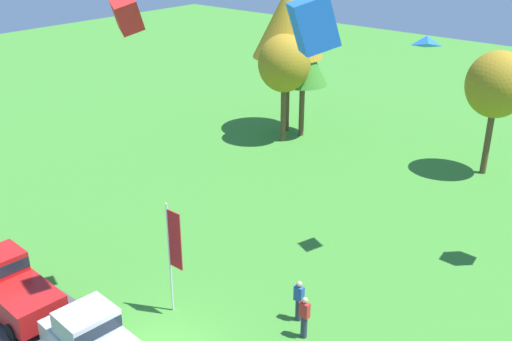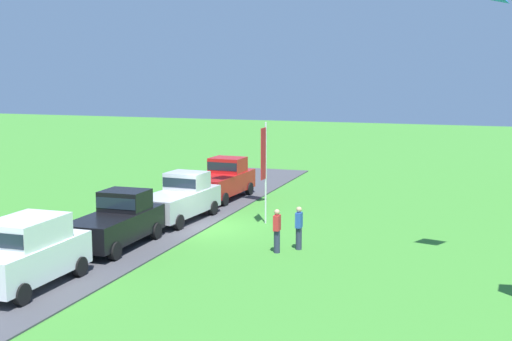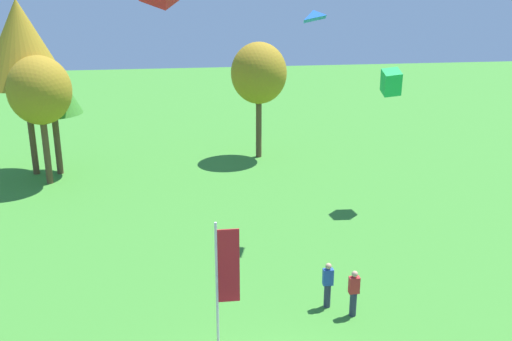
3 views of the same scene
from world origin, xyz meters
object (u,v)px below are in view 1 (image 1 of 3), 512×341
object	(u,v)px
person_watching_sky	(304,317)
kite_box_low_drifter	(313,24)
tree_left_of_center	(289,21)
kite_box_trailing_tail	(127,15)
tree_right_of_center	(497,85)
flag_banner	(173,246)
kite_diamond_topmost	(427,41)
person_on_lawn	(299,300)
tree_far_right	(303,61)
car_pickup_mid_row	(9,284)
tree_lone_near	(284,64)

from	to	relation	value
person_watching_sky	kite_box_low_drifter	world-z (taller)	kite_box_low_drifter
tree_left_of_center	kite_box_low_drifter	size ratio (longest dim) A/B	9.66
kite_box_trailing_tail	tree_right_of_center	bearing A→B (deg)	75.77
person_watching_sky	tree_right_of_center	world-z (taller)	tree_right_of_center
person_watching_sky	tree_left_of_center	distance (m)	23.19
person_watching_sky	tree_left_of_center	size ratio (longest dim) A/B	0.17
tree_left_of_center	flag_banner	xyz separation A→B (m)	(9.51, -19.17, -4.61)
kite_diamond_topmost	tree_right_of_center	bearing A→B (deg)	93.58
person_on_lawn	tree_far_right	distance (m)	20.72
tree_right_of_center	person_on_lawn	bearing A→B (deg)	-90.19
tree_left_of_center	kite_diamond_topmost	distance (m)	17.21
car_pickup_mid_row	person_watching_sky	distance (m)	11.33
tree_right_of_center	kite_diamond_topmost	world-z (taller)	kite_diamond_topmost
person_watching_sky	tree_lone_near	xyz separation A→B (m)	(-12.97, 15.39, 4.34)
tree_left_of_center	kite_box_trailing_tail	world-z (taller)	kite_box_trailing_tail
tree_left_of_center	tree_lone_near	distance (m)	3.14
kite_box_trailing_tail	tree_far_right	bearing A→B (deg)	109.32
person_watching_sky	kite_box_trailing_tail	bearing A→B (deg)	-160.74
tree_lone_near	tree_right_of_center	bearing A→B (deg)	15.43
car_pickup_mid_row	kite_box_low_drifter	world-z (taller)	kite_box_low_drifter
tree_right_of_center	kite_box_trailing_tail	world-z (taller)	kite_box_trailing_tail
person_on_lawn	tree_lone_near	xyz separation A→B (m)	(-12.23, 14.72, 4.34)
person_on_lawn	tree_far_right	world-z (taller)	tree_far_right
kite_box_low_drifter	kite_diamond_topmost	bearing A→B (deg)	103.94
person_watching_sky	kite_box_trailing_tail	size ratio (longest dim) A/B	1.65
person_watching_sky	tree_right_of_center	size ratio (longest dim) A/B	0.24
tree_lone_near	kite_box_trailing_tail	size ratio (longest dim) A/B	6.85
tree_lone_near	tree_right_of_center	size ratio (longest dim) A/B	0.98
flag_banner	kite_box_trailing_tail	xyz separation A→B (m)	(-1.42, -0.10, 8.18)
flag_banner	kite_diamond_topmost	bearing A→B (deg)	64.28
flag_banner	kite_box_trailing_tail	size ratio (longest dim) A/B	4.47
kite_diamond_topmost	kite_box_trailing_tail	distance (m)	11.43
person_on_lawn	flag_banner	bearing A→B (deg)	-145.12
car_pickup_mid_row	person_on_lawn	bearing A→B (deg)	36.57
flag_banner	tree_left_of_center	bearing A→B (deg)	116.38
car_pickup_mid_row	tree_left_of_center	world-z (taller)	tree_left_of_center
tree_far_right	kite_box_trailing_tail	bearing A→B (deg)	-70.68
car_pickup_mid_row	flag_banner	world-z (taller)	flag_banner
tree_lone_near	kite_box_low_drifter	size ratio (longest dim) A/B	6.92
tree_far_right	kite_box_low_drifter	xyz separation A→B (m)	(15.67, -21.44, 6.95)
person_watching_sky	kite_diamond_topmost	size ratio (longest dim) A/B	1.65
person_watching_sky	tree_right_of_center	xyz separation A→B (m)	(-0.68, 18.78, 4.44)
person_on_lawn	kite_box_low_drifter	size ratio (longest dim) A/B	1.66
person_on_lawn	tree_right_of_center	world-z (taller)	tree_right_of_center
tree_lone_near	kite_box_low_drifter	distance (m)	26.33
tree_left_of_center	tree_right_of_center	distance (m)	13.66
tree_right_of_center	kite_box_low_drifter	xyz separation A→B (m)	(3.66, -23.17, 6.81)
person_watching_sky	person_on_lawn	xyz separation A→B (m)	(-0.74, 0.67, 0.00)
person_watching_sky	tree_far_right	distance (m)	21.68
person_on_lawn	tree_left_of_center	bearing A→B (deg)	128.90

